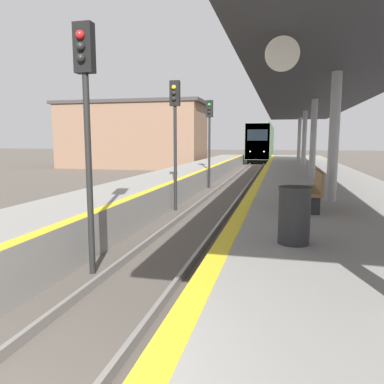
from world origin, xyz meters
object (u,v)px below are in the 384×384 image
(train, at_px, (262,142))
(bench, at_px, (313,189))
(signal_far, at_px, (209,127))
(trash_bin, at_px, (294,215))
(signal_mid, at_px, (175,121))
(signal_near, at_px, (86,104))

(train, relative_size, bench, 12.01)
(signal_far, xyz_separation_m, trash_bin, (4.08, -14.33, -1.85))
(train, height_order, signal_far, signal_far)
(trash_bin, bearing_deg, signal_mid, 118.68)
(signal_near, distance_m, signal_mid, 6.90)
(train, bearing_deg, signal_near, -91.45)
(train, distance_m, trash_bin, 44.28)
(signal_mid, distance_m, signal_far, 6.90)
(bench, bearing_deg, trash_bin, -99.43)
(signal_mid, height_order, bench, signal_mid)
(signal_near, bearing_deg, trash_bin, -7.85)
(signal_mid, xyz_separation_m, trash_bin, (4.06, -7.43, -1.85))
(signal_near, relative_size, trash_bin, 5.26)
(signal_far, height_order, bench, signal_far)
(trash_bin, distance_m, bench, 3.20)
(signal_near, relative_size, signal_far, 1.00)
(signal_near, height_order, trash_bin, signal_near)
(signal_mid, distance_m, trash_bin, 8.67)
(trash_bin, xyz_separation_m, bench, (0.53, 3.16, 0.03))
(signal_near, xyz_separation_m, bench, (4.35, 2.63, -1.82))
(bench, bearing_deg, signal_mid, 137.07)
(train, distance_m, signal_far, 29.91)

